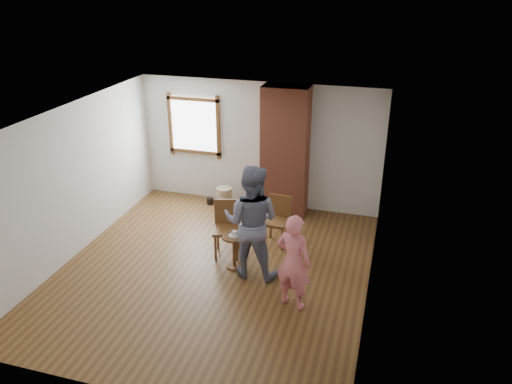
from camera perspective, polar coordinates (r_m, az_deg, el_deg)
ground at (r=8.42m, az=-4.83°, el=-8.93°), size 5.50×5.50×0.00m
room_shell at (r=8.14m, az=-4.14°, el=4.14°), size 5.04×5.52×2.62m
brick_chimney at (r=9.85m, az=3.34°, el=4.62°), size 0.90×0.50×2.60m
stoneware_crock at (r=10.50m, az=-3.64°, el=-0.55°), size 0.37×0.37×0.41m
dark_pot at (r=10.66m, az=-5.26°, el=-1.00°), size 0.18×0.18×0.15m
dining_chair_left at (r=8.65m, az=-3.32°, el=-3.75°), size 0.55×0.55×0.97m
dining_chair_right at (r=8.98m, az=2.51°, el=-2.91°), size 0.46×0.46×0.90m
side_table at (r=8.29m, az=-2.52°, el=-6.16°), size 0.40×0.40×0.60m
cake_plate at (r=8.19m, az=-2.54°, el=-4.94°), size 0.18×0.18×0.01m
cake_slice at (r=8.18m, az=-2.48°, el=-4.74°), size 0.08×0.07×0.06m
man at (r=7.86m, az=-0.53°, el=-3.42°), size 0.93×0.72×1.90m
person_pink at (r=7.24m, az=4.30°, el=-7.96°), size 0.62×0.49×1.49m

